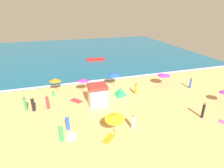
# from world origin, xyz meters

# --- Properties ---
(ground_plane) EXTENTS (60.00, 60.00, 0.00)m
(ground_plane) POSITION_xyz_m (0.00, 0.00, 0.00)
(ground_plane) COLOR #E5B26B
(ocean_water) EXTENTS (60.00, 44.00, 0.10)m
(ocean_water) POSITION_xyz_m (0.00, 28.00, 0.05)
(ocean_water) COLOR #196084
(ocean_water) RESTS_ON ground_plane
(wave_breaker_foam) EXTENTS (57.00, 0.70, 0.01)m
(wave_breaker_foam) POSITION_xyz_m (0.00, 6.30, 0.10)
(wave_breaker_foam) COLOR white
(wave_breaker_foam) RESTS_ON ocean_water
(lifeguard_cabana) EXTENTS (2.37, 2.07, 2.77)m
(lifeguard_cabana) POSITION_xyz_m (-2.03, -1.54, 1.41)
(lifeguard_cabana) COLOR white
(lifeguard_cabana) RESTS_ON ground_plane
(beach_umbrella_0) EXTENTS (2.29, 2.31, 2.19)m
(beach_umbrella_0) POSITION_xyz_m (-3.17, 2.78, 1.93)
(beach_umbrella_0) COLOR #4C3823
(beach_umbrella_0) RESTS_ON ground_plane
(beach_umbrella_1) EXTENTS (2.26, 2.27, 1.97)m
(beach_umbrella_1) POSITION_xyz_m (-7.10, 4.55, 1.72)
(beach_umbrella_1) COLOR #4C3823
(beach_umbrella_1) RESTS_ON ground_plane
(beach_umbrella_3) EXTENTS (2.82, 2.82, 2.03)m
(beach_umbrella_3) POSITION_xyz_m (9.51, 1.61, 1.83)
(beach_umbrella_3) COLOR silver
(beach_umbrella_3) RESTS_ON ground_plane
(beach_umbrella_4) EXTENTS (2.71, 2.70, 2.22)m
(beach_umbrella_4) POSITION_xyz_m (1.85, 3.79, 1.96)
(beach_umbrella_4) COLOR #4C3823
(beach_umbrella_4) RESTS_ON ground_plane
(beach_umbrella_5) EXTENTS (2.46, 2.48, 2.14)m
(beach_umbrella_5) POSITION_xyz_m (-1.71, -7.68, 1.85)
(beach_umbrella_5) COLOR #4C3823
(beach_umbrella_5) RESTS_ON ground_plane
(beach_tent) EXTENTS (2.42, 2.59, 1.13)m
(beach_tent) POSITION_xyz_m (1.77, 0.32, 0.56)
(beach_tent) COLOR green
(beach_tent) RESTS_ON ground_plane
(beachgoer_0) EXTENTS (0.52, 0.52, 1.91)m
(beachgoer_0) POSITION_xyz_m (-6.86, -7.29, 0.89)
(beachgoer_0) COLOR green
(beachgoer_0) RESTS_ON ground_plane
(beachgoer_1) EXTENTS (0.42, 0.42, 1.89)m
(beachgoer_1) POSITION_xyz_m (-9.85, -0.74, 0.88)
(beachgoer_1) COLOR black
(beachgoer_1) RESTS_ON ground_plane
(beachgoer_2) EXTENTS (0.49, 0.49, 1.82)m
(beachgoer_2) POSITION_xyz_m (-8.18, -0.68, 0.85)
(beachgoer_2) COLOR red
(beachgoer_2) RESTS_ON ground_plane
(beachgoer_3) EXTENTS (0.50, 0.50, 1.68)m
(beachgoer_3) POSITION_xyz_m (0.33, -7.53, 0.79)
(beachgoer_3) COLOR white
(beachgoer_3) RESTS_ON ground_plane
(beachgoer_4) EXTENTS (0.33, 0.33, 1.86)m
(beachgoer_4) POSITION_xyz_m (-10.76, -0.42, 0.88)
(beachgoer_4) COLOR green
(beachgoer_4) RESTS_ON ground_plane
(beachgoer_5) EXTENTS (0.49, 0.49, 1.64)m
(beachgoer_5) POSITION_xyz_m (3.96, -0.09, 0.77)
(beachgoer_5) COLOR orange
(beachgoer_5) RESTS_ON ground_plane
(beachgoer_6) EXTENTS (0.36, 0.36, 1.91)m
(beachgoer_6) POSITION_xyz_m (8.73, -7.99, 0.94)
(beachgoer_6) COLOR black
(beachgoer_6) RESTS_ON ground_plane
(beachgoer_7) EXTENTS (0.42, 0.42, 1.73)m
(beachgoer_7) POSITION_xyz_m (12.94, -0.69, 0.83)
(beachgoer_7) COLOR blue
(beachgoer_7) RESTS_ON ground_plane
(beachgoer_8) EXTENTS (0.45, 0.45, 0.83)m
(beachgoer_8) POSITION_xyz_m (-7.53, 2.73, 0.35)
(beachgoer_8) COLOR green
(beachgoer_8) RESTS_ON ground_plane
(beachgoer_9) EXTENTS (0.42, 0.42, 1.71)m
(beachgoer_9) POSITION_xyz_m (-6.14, -5.72, 0.79)
(beachgoer_9) COLOR blue
(beachgoer_9) RESTS_ON ground_plane
(beach_towel_0) EXTENTS (1.55, 1.55, 0.01)m
(beach_towel_0) POSITION_xyz_m (-2.53, -8.32, 0.01)
(beach_towel_0) COLOR orange
(beach_towel_0) RESTS_ON ground_plane
(beach_towel_1) EXTENTS (1.30, 1.19, 0.01)m
(beach_towel_1) POSITION_xyz_m (-1.88, -5.48, 0.01)
(beach_towel_1) COLOR orange
(beach_towel_1) RESTS_ON ground_plane
(beach_towel_3) EXTENTS (1.79, 1.89, 0.01)m
(beach_towel_3) POSITION_xyz_m (-4.61, 0.30, 0.01)
(beach_towel_3) COLOR red
(beach_towel_3) RESTS_ON ground_plane
(beach_towel_4) EXTENTS (1.02, 1.38, 0.01)m
(beach_towel_4) POSITION_xyz_m (-5.92, -7.03, 0.01)
(beach_towel_4) COLOR white
(beach_towel_4) RESTS_ON ground_plane
(small_boat_0) EXTENTS (4.27, 1.73, 0.53)m
(small_boat_0) POSITION_xyz_m (2.13, 18.62, 0.36)
(small_boat_0) COLOR red
(small_boat_0) RESTS_ON ocean_water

